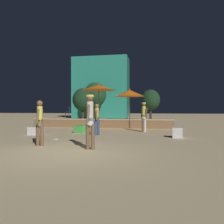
{
  "coord_description": "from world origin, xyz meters",
  "views": [
    {
      "loc": [
        2.56,
        -6.42,
        1.35
      ],
      "look_at": [
        0.0,
        7.91,
        1.15
      ],
      "focal_mm": 35.0,
      "sensor_mm": 36.0,
      "label": 1
    }
  ],
  "objects_px": {
    "background_tree_2": "(151,100)",
    "cube_seat_1": "(177,133)",
    "person_3": "(90,118)",
    "bistro_chair_1": "(145,111)",
    "person_1": "(40,121)",
    "bistro_chair_0": "(68,111)",
    "patio_umbrella_0": "(99,88)",
    "cube_seat_2": "(36,131)",
    "background_tree_1": "(83,100)",
    "patio_umbrella_1": "(130,93)",
    "person_0": "(144,115)",
    "frisbee_disc": "(56,139)",
    "person_2": "(97,119)",
    "cube_seat_0": "(81,129)",
    "background_tree_0": "(95,95)"
  },
  "relations": [
    {
      "from": "cube_seat_2",
      "to": "background_tree_1",
      "type": "xyz_separation_m",
      "value": [
        -1.63,
        13.22,
        2.2
      ]
    },
    {
      "from": "cube_seat_1",
      "to": "frisbee_disc",
      "type": "bearing_deg",
      "value": -164.86
    },
    {
      "from": "patio_umbrella_0",
      "to": "patio_umbrella_1",
      "type": "relative_size",
      "value": 1.14
    },
    {
      "from": "cube_seat_0",
      "to": "frisbee_disc",
      "type": "height_order",
      "value": "cube_seat_0"
    },
    {
      "from": "patio_umbrella_0",
      "to": "cube_seat_2",
      "type": "xyz_separation_m",
      "value": [
        -2.36,
        -4.47,
        -2.67
      ]
    },
    {
      "from": "person_0",
      "to": "person_3",
      "type": "distance_m",
      "value": 6.12
    },
    {
      "from": "cube_seat_2",
      "to": "person_0",
      "type": "height_order",
      "value": "person_0"
    },
    {
      "from": "patio_umbrella_1",
      "to": "patio_umbrella_0",
      "type": "bearing_deg",
      "value": 179.45
    },
    {
      "from": "patio_umbrella_1",
      "to": "background_tree_1",
      "type": "relative_size",
      "value": 0.74
    },
    {
      "from": "bistro_chair_1",
      "to": "background_tree_1",
      "type": "relative_size",
      "value": 0.24
    },
    {
      "from": "patio_umbrella_1",
      "to": "person_0",
      "type": "xyz_separation_m",
      "value": [
        1.04,
        -2.15,
        -1.46
      ]
    },
    {
      "from": "background_tree_2",
      "to": "person_1",
      "type": "bearing_deg",
      "value": -101.6
    },
    {
      "from": "cube_seat_0",
      "to": "bistro_chair_0",
      "type": "distance_m",
      "value": 5.94
    },
    {
      "from": "patio_umbrella_0",
      "to": "background_tree_2",
      "type": "distance_m",
      "value": 12.25
    },
    {
      "from": "cube_seat_1",
      "to": "person_0",
      "type": "relative_size",
      "value": 0.28
    },
    {
      "from": "person_2",
      "to": "bistro_chair_1",
      "type": "relative_size",
      "value": 1.8
    },
    {
      "from": "patio_umbrella_1",
      "to": "cube_seat_1",
      "type": "bearing_deg",
      "value": -59.29
    },
    {
      "from": "patio_umbrella_0",
      "to": "frisbee_disc",
      "type": "bearing_deg",
      "value": -95.08
    },
    {
      "from": "person_1",
      "to": "person_2",
      "type": "distance_m",
      "value": 3.74
    },
    {
      "from": "background_tree_2",
      "to": "cube_seat_1",
      "type": "bearing_deg",
      "value": -85.55
    },
    {
      "from": "person_1",
      "to": "patio_umbrella_0",
      "type": "bearing_deg",
      "value": 85.18
    },
    {
      "from": "bistro_chair_0",
      "to": "cube_seat_1",
      "type": "bearing_deg",
      "value": 33.65
    },
    {
      "from": "cube_seat_1",
      "to": "background_tree_1",
      "type": "bearing_deg",
      "value": 123.75
    },
    {
      "from": "frisbee_disc",
      "to": "cube_seat_1",
      "type": "bearing_deg",
      "value": 15.14
    },
    {
      "from": "patio_umbrella_0",
      "to": "patio_umbrella_1",
      "type": "bearing_deg",
      "value": -0.55
    },
    {
      "from": "cube_seat_2",
      "to": "frisbee_disc",
      "type": "xyz_separation_m",
      "value": [
        1.83,
        -1.51,
        -0.19
      ]
    },
    {
      "from": "patio_umbrella_1",
      "to": "background_tree_2",
      "type": "distance_m",
      "value": 11.81
    },
    {
      "from": "frisbee_disc",
      "to": "background_tree_1",
      "type": "distance_m",
      "value": 15.32
    },
    {
      "from": "person_0",
      "to": "background_tree_0",
      "type": "xyz_separation_m",
      "value": [
        -6.87,
        15.11,
        2.26
      ]
    },
    {
      "from": "cube_seat_1",
      "to": "background_tree_0",
      "type": "bearing_deg",
      "value": 115.97
    },
    {
      "from": "cube_seat_1",
      "to": "bistro_chair_0",
      "type": "xyz_separation_m",
      "value": [
        -7.93,
        6.46,
        0.95
      ]
    },
    {
      "from": "cube_seat_0",
      "to": "person_0",
      "type": "height_order",
      "value": "person_0"
    },
    {
      "from": "cube_seat_2",
      "to": "person_2",
      "type": "relative_size",
      "value": 0.41
    },
    {
      "from": "background_tree_1",
      "to": "cube_seat_1",
      "type": "bearing_deg",
      "value": -56.25
    },
    {
      "from": "cube_seat_1",
      "to": "person_0",
      "type": "distance_m",
      "value": 2.96
    },
    {
      "from": "cube_seat_1",
      "to": "person_1",
      "type": "distance_m",
      "value": 6.18
    },
    {
      "from": "person_3",
      "to": "bistro_chair_1",
      "type": "bearing_deg",
      "value": 84.19
    },
    {
      "from": "cube_seat_0",
      "to": "frisbee_disc",
      "type": "relative_size",
      "value": 3.0
    },
    {
      "from": "patio_umbrella_0",
      "to": "cube_seat_1",
      "type": "xyz_separation_m",
      "value": [
        4.88,
        -4.52,
        -2.64
      ]
    },
    {
      "from": "person_2",
      "to": "bistro_chair_1",
      "type": "xyz_separation_m",
      "value": [
        2.34,
        4.95,
        0.34
      ]
    },
    {
      "from": "person_3",
      "to": "background_tree_1",
      "type": "height_order",
      "value": "background_tree_1"
    },
    {
      "from": "patio_umbrella_0",
      "to": "person_1",
      "type": "bearing_deg",
      "value": -92.74
    },
    {
      "from": "patio_umbrella_0",
      "to": "person_1",
      "type": "relative_size",
      "value": 1.89
    },
    {
      "from": "person_0",
      "to": "person_1",
      "type": "bearing_deg",
      "value": -170.82
    },
    {
      "from": "person_2",
      "to": "person_3",
      "type": "height_order",
      "value": "person_3"
    },
    {
      "from": "cube_seat_1",
      "to": "cube_seat_2",
      "type": "height_order",
      "value": "cube_seat_1"
    },
    {
      "from": "patio_umbrella_0",
      "to": "cube_seat_2",
      "type": "relative_size",
      "value": 4.79
    },
    {
      "from": "background_tree_1",
      "to": "bistro_chair_1",
      "type": "bearing_deg",
      "value": -47.84
    },
    {
      "from": "person_1",
      "to": "person_2",
      "type": "bearing_deg",
      "value": 68.02
    },
    {
      "from": "bistro_chair_0",
      "to": "background_tree_0",
      "type": "xyz_separation_m",
      "value": [
        -0.58,
        11.01,
        2.05
      ]
    }
  ]
}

